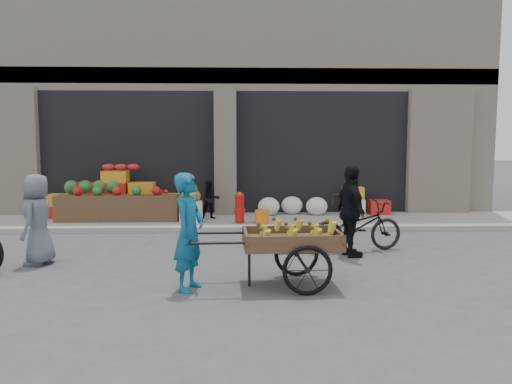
{
  "coord_description": "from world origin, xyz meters",
  "views": [
    {
      "loc": [
        0.34,
        -7.58,
        2.0
      ],
      "look_at": [
        0.63,
        0.94,
        1.1
      ],
      "focal_mm": 35.0,
      "sensor_mm": 36.0,
      "label": 1
    }
  ],
  "objects_px": {
    "fire_hydrant": "(240,206)",
    "orange_bucket": "(262,217)",
    "vendor_woman": "(189,232)",
    "bicycle": "(357,226)",
    "vendor_grey": "(38,219)",
    "seated_person": "(210,199)",
    "banana_cart": "(288,237)",
    "pineapple_bin": "(191,212)",
    "cyclist": "(351,211)"
  },
  "relations": [
    {
      "from": "fire_hydrant",
      "to": "orange_bucket",
      "type": "height_order",
      "value": "fire_hydrant"
    },
    {
      "from": "fire_hydrant",
      "to": "vendor_woman",
      "type": "bearing_deg",
      "value": -98.34
    },
    {
      "from": "bicycle",
      "to": "fire_hydrant",
      "type": "bearing_deg",
      "value": 28.97
    },
    {
      "from": "orange_bucket",
      "to": "bicycle",
      "type": "xyz_separation_m",
      "value": [
        1.59,
        -2.34,
        0.18
      ]
    },
    {
      "from": "vendor_grey",
      "to": "bicycle",
      "type": "bearing_deg",
      "value": 103.44
    },
    {
      "from": "orange_bucket",
      "to": "seated_person",
      "type": "distance_m",
      "value": 1.42
    },
    {
      "from": "vendor_woman",
      "to": "bicycle",
      "type": "relative_size",
      "value": 0.91
    },
    {
      "from": "orange_bucket",
      "to": "vendor_grey",
      "type": "height_order",
      "value": "vendor_grey"
    },
    {
      "from": "bicycle",
      "to": "banana_cart",
      "type": "bearing_deg",
      "value": 132.86
    },
    {
      "from": "pineapple_bin",
      "to": "fire_hydrant",
      "type": "height_order",
      "value": "fire_hydrant"
    },
    {
      "from": "orange_bucket",
      "to": "bicycle",
      "type": "distance_m",
      "value": 2.84
    },
    {
      "from": "pineapple_bin",
      "to": "banana_cart",
      "type": "distance_m",
      "value": 4.84
    },
    {
      "from": "cyclist",
      "to": "banana_cart",
      "type": "bearing_deg",
      "value": 131.08
    },
    {
      "from": "orange_bucket",
      "to": "vendor_grey",
      "type": "bearing_deg",
      "value": -140.32
    },
    {
      "from": "orange_bucket",
      "to": "bicycle",
      "type": "bearing_deg",
      "value": -55.73
    },
    {
      "from": "vendor_woman",
      "to": "bicycle",
      "type": "xyz_separation_m",
      "value": [
        2.77,
        2.22,
        -0.33
      ]
    },
    {
      "from": "fire_hydrant",
      "to": "vendor_grey",
      "type": "relative_size",
      "value": 0.49
    },
    {
      "from": "fire_hydrant",
      "to": "cyclist",
      "type": "xyz_separation_m",
      "value": [
        1.89,
        -2.79,
        0.28
      ]
    },
    {
      "from": "seated_person",
      "to": "vendor_woman",
      "type": "xyz_separation_m",
      "value": [
        0.03,
        -5.25,
        0.2
      ]
    },
    {
      "from": "pineapple_bin",
      "to": "cyclist",
      "type": "distance_m",
      "value": 4.15
    },
    {
      "from": "seated_person",
      "to": "vendor_grey",
      "type": "xyz_separation_m",
      "value": [
        -2.53,
        -3.79,
        0.14
      ]
    },
    {
      "from": "vendor_woman",
      "to": "seated_person",
      "type": "bearing_deg",
      "value": 19.62
    },
    {
      "from": "banana_cart",
      "to": "vendor_grey",
      "type": "xyz_separation_m",
      "value": [
        -3.88,
        1.32,
        0.05
      ]
    },
    {
      "from": "banana_cart",
      "to": "fire_hydrant",
      "type": "bearing_deg",
      "value": 96.13
    },
    {
      "from": "pineapple_bin",
      "to": "cyclist",
      "type": "relative_size",
      "value": 0.33
    },
    {
      "from": "orange_bucket",
      "to": "pineapple_bin",
      "type": "bearing_deg",
      "value": 176.42
    },
    {
      "from": "vendor_grey",
      "to": "cyclist",
      "type": "height_order",
      "value": "cyclist"
    },
    {
      "from": "banana_cart",
      "to": "bicycle",
      "type": "relative_size",
      "value": 1.32
    },
    {
      "from": "vendor_woman",
      "to": "fire_hydrant",
      "type": "bearing_deg",
      "value": 11.01
    },
    {
      "from": "seated_person",
      "to": "cyclist",
      "type": "relative_size",
      "value": 0.59
    },
    {
      "from": "seated_person",
      "to": "vendor_woman",
      "type": "height_order",
      "value": "vendor_woman"
    },
    {
      "from": "orange_bucket",
      "to": "vendor_grey",
      "type": "xyz_separation_m",
      "value": [
        -3.73,
        -3.09,
        0.46
      ]
    },
    {
      "from": "seated_person",
      "to": "bicycle",
      "type": "distance_m",
      "value": 4.13
    },
    {
      "from": "seated_person",
      "to": "vendor_grey",
      "type": "height_order",
      "value": "vendor_grey"
    },
    {
      "from": "cyclist",
      "to": "bicycle",
      "type": "bearing_deg",
      "value": -38.83
    },
    {
      "from": "pineapple_bin",
      "to": "cyclist",
      "type": "bearing_deg",
      "value": -43.48
    },
    {
      "from": "fire_hydrant",
      "to": "orange_bucket",
      "type": "bearing_deg",
      "value": -5.71
    },
    {
      "from": "vendor_woman",
      "to": "orange_bucket",
      "type": "bearing_deg",
      "value": 4.88
    },
    {
      "from": "pineapple_bin",
      "to": "orange_bucket",
      "type": "bearing_deg",
      "value": -3.58
    },
    {
      "from": "vendor_grey",
      "to": "bicycle",
      "type": "xyz_separation_m",
      "value": [
        5.32,
        0.75,
        -0.28
      ]
    },
    {
      "from": "vendor_woman",
      "to": "pineapple_bin",
      "type": "bearing_deg",
      "value": 24.57
    },
    {
      "from": "pineapple_bin",
      "to": "seated_person",
      "type": "distance_m",
      "value": 0.75
    },
    {
      "from": "orange_bucket",
      "to": "vendor_grey",
      "type": "distance_m",
      "value": 4.86
    },
    {
      "from": "fire_hydrant",
      "to": "seated_person",
      "type": "height_order",
      "value": "seated_person"
    },
    {
      "from": "seated_person",
      "to": "bicycle",
      "type": "height_order",
      "value": "seated_person"
    },
    {
      "from": "fire_hydrant",
      "to": "pineapple_bin",
      "type": "bearing_deg",
      "value": 177.4
    },
    {
      "from": "seated_person",
      "to": "orange_bucket",
      "type": "bearing_deg",
      "value": -40.26
    },
    {
      "from": "seated_person",
      "to": "cyclist",
      "type": "distance_m",
      "value": 4.31
    },
    {
      "from": "pineapple_bin",
      "to": "vendor_grey",
      "type": "height_order",
      "value": "vendor_grey"
    },
    {
      "from": "orange_bucket",
      "to": "vendor_woman",
      "type": "height_order",
      "value": "vendor_woman"
    }
  ]
}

